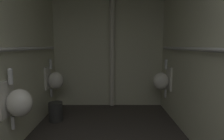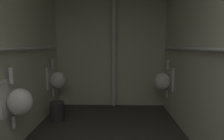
# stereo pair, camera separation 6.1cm
# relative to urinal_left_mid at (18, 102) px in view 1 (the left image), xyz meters

# --- Properties ---
(wall_right) EXTENTS (0.06, 4.08, 2.70)m
(wall_right) POSITION_rel_urinal_left_mid_xyz_m (2.29, -0.03, 0.67)
(wall_right) COLOR beige
(wall_right) RESTS_ON ground
(wall_back) EXTENTS (2.52, 0.06, 2.70)m
(wall_back) POSITION_rel_urinal_left_mid_xyz_m (1.05, 1.98, 0.67)
(wall_back) COLOR beige
(wall_back) RESTS_ON ground
(urinal_left_mid) EXTENTS (0.32, 0.30, 0.76)m
(urinal_left_mid) POSITION_rel_urinal_left_mid_xyz_m (0.00, 0.00, 0.00)
(urinal_left_mid) COLOR silver
(urinal_left_far) EXTENTS (0.32, 0.30, 0.76)m
(urinal_left_far) POSITION_rel_urinal_left_mid_xyz_m (0.00, 1.44, 0.00)
(urinal_left_far) COLOR silver
(urinal_right_mid) EXTENTS (0.32, 0.30, 0.76)m
(urinal_right_mid) POSITION_rel_urinal_left_mid_xyz_m (2.11, 1.38, 0.00)
(urinal_right_mid) COLOR silver
(supply_pipe_left) EXTENTS (0.06, 3.41, 0.06)m
(supply_pipe_left) POSITION_rel_urinal_left_mid_xyz_m (-0.09, -0.04, 0.63)
(supply_pipe_left) COLOR #B2B2B2
(supply_pipe_right) EXTENTS (0.06, 3.32, 0.06)m
(supply_pipe_right) POSITION_rel_urinal_left_mid_xyz_m (2.20, -0.04, 0.63)
(supply_pipe_right) COLOR #B2B2B2
(standpipe_back_wall) EXTENTS (0.11, 0.11, 2.65)m
(standpipe_back_wall) POSITION_rel_urinal_left_mid_xyz_m (1.13, 1.87, 0.67)
(standpipe_back_wall) COLOR beige
(standpipe_back_wall) RESTS_ON ground
(waste_bin) EXTENTS (0.25, 0.25, 0.34)m
(waste_bin) POSITION_rel_urinal_left_mid_xyz_m (0.11, 1.06, -0.51)
(waste_bin) COLOR #2D2D2D
(waste_bin) RESTS_ON ground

